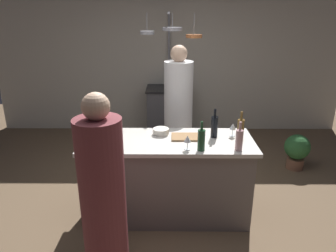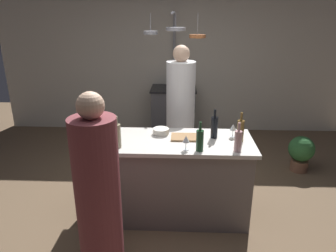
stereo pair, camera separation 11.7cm
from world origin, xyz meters
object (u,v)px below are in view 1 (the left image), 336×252
(chef, at_px, (178,118))
(wine_bottle_dark, at_px, (214,126))
(mixing_bowl_ceramic, at_px, (161,131))
(wine_glass_near_right_guest, at_px, (233,127))
(wine_bottle_white, at_px, (118,136))
(cutting_board, at_px, (187,137))
(wine_bottle_green, at_px, (201,140))
(wine_bottle_amber, at_px, (240,129))
(stove_range, at_px, (169,112))
(wine_glass_by_chef, at_px, (97,123))
(potted_plant, at_px, (297,150))
(wine_bottle_rose, at_px, (239,140))
(bar_stool_left, at_px, (109,218))
(guest_left, at_px, (104,205))
(pepper_mill, at_px, (86,135))
(mixing_bowl_wooden, at_px, (104,135))
(wine_glass_near_left_guest, at_px, (187,140))

(chef, distance_m, wine_bottle_dark, 0.97)
(chef, relative_size, mixing_bowl_ceramic, 10.15)
(wine_glass_near_right_guest, bearing_deg, wine_bottle_white, -164.59)
(cutting_board, xyz_separation_m, wine_bottle_green, (0.12, -0.32, 0.10))
(wine_bottle_dark, xyz_separation_m, wine_bottle_amber, (0.26, -0.09, 0.00))
(stove_range, relative_size, wine_glass_by_chef, 6.10)
(stove_range, height_order, chef, chef)
(wine_bottle_green, relative_size, wine_bottle_white, 0.91)
(stove_range, bearing_deg, mixing_bowl_ceramic, -91.95)
(potted_plant, bearing_deg, wine_bottle_rose, -130.36)
(wine_glass_near_right_guest, bearing_deg, bar_stool_left, -149.44)
(wine_bottle_rose, bearing_deg, wine_bottle_amber, 75.87)
(wine_bottle_dark, bearing_deg, stove_range, 101.76)
(guest_left, relative_size, wine_bottle_green, 5.63)
(wine_glass_by_chef, bearing_deg, chef, 38.98)
(chef, height_order, bar_stool_left, chef)
(pepper_mill, bearing_deg, wine_bottle_rose, -5.13)
(bar_stool_left, bearing_deg, wine_glass_by_chef, 106.44)
(wine_bottle_amber, xyz_separation_m, wine_glass_by_chef, (-1.54, 0.23, -0.02))
(wine_bottle_rose, bearing_deg, cutting_board, 146.92)
(pepper_mill, xyz_separation_m, wine_bottle_dark, (1.31, 0.21, 0.02))
(pepper_mill, xyz_separation_m, mixing_bowl_ceramic, (0.74, 0.29, -0.07))
(wine_bottle_dark, distance_m, wine_bottle_amber, 0.27)
(wine_glass_near_right_guest, bearing_deg, guest_left, -137.03)
(wine_glass_near_right_guest, relative_size, mixing_bowl_ceramic, 0.83)
(guest_left, height_order, potted_plant, guest_left)
(guest_left, relative_size, wine_bottle_rose, 5.71)
(wine_glass_near_right_guest, bearing_deg, cutting_board, -174.44)
(chef, distance_m, guest_left, 2.05)
(wine_bottle_white, height_order, mixing_bowl_ceramic, wine_bottle_white)
(wine_glass_by_chef, relative_size, wine_glass_near_right_guest, 1.00)
(cutting_board, height_order, mixing_bowl_ceramic, mixing_bowl_ceramic)
(guest_left, bearing_deg, wine_glass_by_chef, 103.88)
(wine_bottle_green, distance_m, wine_glass_by_chef, 1.21)
(pepper_mill, relative_size, mixing_bowl_wooden, 1.07)
(wine_glass_near_left_guest, bearing_deg, wine_bottle_dark, 47.70)
(guest_left, height_order, cutting_board, guest_left)
(wine_glass_by_chef, xyz_separation_m, wine_glass_near_right_guest, (1.48, -0.11, 0.00))
(guest_left, xyz_separation_m, wine_glass_near_left_guest, (0.68, 0.75, 0.24))
(wine_bottle_green, relative_size, mixing_bowl_ceramic, 1.68)
(cutting_board, relative_size, pepper_mill, 1.52)
(cutting_board, distance_m, mixing_bowl_ceramic, 0.30)
(wine_bottle_amber, bearing_deg, potted_plant, 45.49)
(wine_glass_by_chef, bearing_deg, bar_stool_left, -73.56)
(chef, bearing_deg, stove_range, 95.06)
(wine_bottle_white, distance_m, mixing_bowl_ceramic, 0.56)
(cutting_board, relative_size, wine_glass_near_left_guest, 2.19)
(cutting_board, bearing_deg, wine_bottle_white, -157.92)
(bar_stool_left, distance_m, potted_plant, 2.95)
(wine_bottle_dark, distance_m, mixing_bowl_wooden, 1.17)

